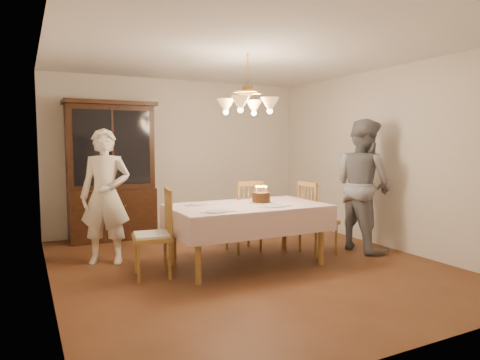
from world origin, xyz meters
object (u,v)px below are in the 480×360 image
dining_table (247,211)px  birthday_cake (261,198)px  elderly_woman (105,196)px  china_hutch (111,174)px  chair_far_side (244,220)px

dining_table → birthday_cake: birthday_cake is taller
elderly_woman → birthday_cake: size_ratio=5.67×
birthday_cake → elderly_woman: bearing=154.5°
china_hutch → elderly_woman: china_hutch is taller
china_hutch → chair_far_side: (1.51, -1.63, -0.60)m
china_hutch → birthday_cake: china_hutch is taller
dining_table → chair_far_side: chair_far_side is taller
chair_far_side → birthday_cake: bearing=-96.0°
china_hutch → elderly_woman: size_ratio=1.27×
dining_table → elderly_woman: size_ratio=1.12×
birthday_cake → china_hutch: bearing=123.1°
china_hutch → chair_far_side: size_ratio=2.16×
dining_table → elderly_woman: 1.79m
china_hutch → elderly_woman: (-0.33, -1.37, -0.19)m
china_hutch → chair_far_side: 2.30m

